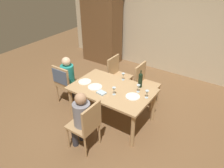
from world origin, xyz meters
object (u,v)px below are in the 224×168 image
person_man_bearded (69,76)px  wine_glass_near_left (138,87)px  chair_left_end (64,80)px  person_woman_host (81,116)px  dinner_plate_guest_left (85,82)px  dinner_plate_host (95,87)px  chair_near (87,124)px  dinner_plate_guest_right (133,97)px  chair_far_left (117,74)px  wine_glass_centre (123,75)px  wine_bottle_tall_green (140,80)px  dining_table (112,92)px  wine_glass_near_right (147,93)px  wine_glass_far (114,89)px  chair_far_right (144,82)px  armoire_cabinet (102,26)px

person_man_bearded → wine_glass_near_left: bearing=5.2°
chair_left_end → person_woman_host: bearing=-33.4°
dinner_plate_guest_left → dinner_plate_host: bearing=-8.6°
chair_near → dinner_plate_guest_right: (0.37, 0.84, 0.20)m
chair_far_left → wine_glass_centre: (0.43, -0.46, 0.30)m
wine_bottle_tall_green → dinner_plate_guest_left: (-0.99, -0.45, -0.15)m
dining_table → dinner_plate_guest_right: bearing=-3.2°
wine_bottle_tall_green → wine_glass_near_right: 0.38m
chair_far_left → wine_glass_near_left: 1.17m
wine_glass_far → chair_far_left: bearing=119.6°
wine_glass_near_left → wine_bottle_tall_green: bearing=107.7°
chair_near → wine_glass_near_right: chair_near is taller
dinner_plate_guest_left → person_man_bearded: bearing=167.9°
chair_far_right → wine_glass_centre: (-0.26, -0.46, 0.30)m
dining_table → wine_glass_near_right: wine_glass_near_right is taller
chair_left_end → wine_bottle_tall_green: wine_bottle_tall_green is taller
person_man_bearded → wine_glass_far: (1.29, -0.17, 0.20)m
chair_left_end → wine_glass_near_left: (1.61, 0.30, 0.24)m
chair_left_end → wine_glass_near_left: size_ratio=6.17×
person_man_bearded → wine_glass_near_left: 1.63m
armoire_cabinet → wine_bottle_tall_green: armoire_cabinet is taller
person_woman_host → dinner_plate_guest_left: 0.95m
chair_far_left → wine_glass_near_right: size_ratio=6.17×
chair_left_end → chair_far_right: size_ratio=1.00×
chair_far_left → wine_glass_far: chair_far_left is taller
chair_left_end → chair_far_right: (1.41, 0.99, -0.06)m
wine_bottle_tall_green → dinner_plate_guest_right: (0.05, -0.38, -0.15)m
dinner_plate_guest_left → wine_glass_near_left: bearing=14.5°
chair_far_right → wine_glass_near_left: size_ratio=6.17×
armoire_cabinet → dinner_plate_guest_left: bearing=-61.1°
wine_glass_centre → dinner_plate_guest_right: (0.46, -0.43, -0.10)m
dining_table → dinner_plate_host: (-0.29, -0.14, 0.09)m
chair_far_right → person_woman_host: size_ratio=0.85×
person_man_bearded → armoire_cabinet: bearing=108.1°
chair_near → wine_glass_near_right: bearing=-31.7°
chair_near → chair_far_right: size_ratio=1.00×
wine_glass_near_left → dinner_plate_guest_left: bearing=-165.5°
person_woman_host → dinner_plate_guest_left: size_ratio=4.23×
chair_far_left → dinner_plate_host: chair_far_left is taller
armoire_cabinet → person_woman_host: size_ratio=2.01×
wine_glass_near_left → wine_glass_centre: same height
chair_near → dinner_plate_host: bearing=27.8°
chair_far_right → dinner_plate_guest_left: chair_far_right is taller
wine_bottle_tall_green → wine_glass_near_right: bearing=-44.5°
armoire_cabinet → chair_near: (1.95, -3.10, -0.56)m
chair_near → wine_bottle_tall_green: size_ratio=2.66×
chair_far_left → wine_glass_far: (0.57, -1.01, 0.30)m
wine_glass_centre → dinner_plate_host: (-0.29, -0.54, -0.10)m
chair_near → chair_left_end: same height
wine_glass_near_right → dinner_plate_guest_right: bearing=-152.5°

